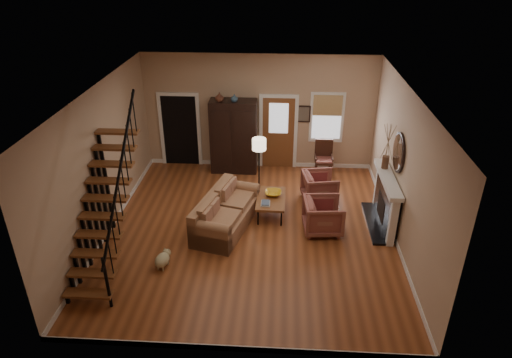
# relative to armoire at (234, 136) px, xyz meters

# --- Properties ---
(room) EXTENTS (7.00, 7.33, 3.30)m
(room) POSITION_rel_armoire_xyz_m (0.29, -1.39, 0.46)
(room) COLOR brown
(room) RESTS_ON ground
(staircase) EXTENTS (0.94, 2.80, 3.20)m
(staircase) POSITION_rel_armoire_xyz_m (-2.08, -4.45, 0.55)
(staircase) COLOR brown
(staircase) RESTS_ON ground
(fireplace) EXTENTS (0.33, 1.95, 2.30)m
(fireplace) POSITION_rel_armoire_xyz_m (3.83, -2.65, -0.31)
(fireplace) COLOR black
(fireplace) RESTS_ON ground
(armoire) EXTENTS (1.30, 0.60, 2.10)m
(armoire) POSITION_rel_armoire_xyz_m (0.00, 0.00, 0.00)
(armoire) COLOR black
(armoire) RESTS_ON ground
(vase_a) EXTENTS (0.24, 0.24, 0.25)m
(vase_a) POSITION_rel_armoire_xyz_m (-0.35, -0.10, 1.17)
(vase_a) COLOR #4C2619
(vase_a) RESTS_ON armoire
(vase_b) EXTENTS (0.20, 0.20, 0.21)m
(vase_b) POSITION_rel_armoire_xyz_m (0.05, -0.10, 1.16)
(vase_b) COLOR #334C60
(vase_b) RESTS_ON armoire
(sofa) EXTENTS (1.46, 2.34, 0.81)m
(sofa) POSITION_rel_armoire_xyz_m (0.13, -3.00, -0.65)
(sofa) COLOR #946543
(sofa) RESTS_ON ground
(coffee_table) EXTENTS (0.71, 1.18, 0.45)m
(coffee_table) POSITION_rel_armoire_xyz_m (1.14, -2.37, -0.83)
(coffee_table) COLOR brown
(coffee_table) RESTS_ON ground
(bowl) EXTENTS (0.40, 0.40, 0.10)m
(bowl) POSITION_rel_armoire_xyz_m (1.19, -2.22, -0.55)
(bowl) COLOR gold
(bowl) RESTS_ON coffee_table
(books) EXTENTS (0.21, 0.29, 0.05)m
(books) POSITION_rel_armoire_xyz_m (1.02, -2.67, -0.58)
(books) COLOR beige
(books) RESTS_ON coffee_table
(armchair_left) EXTENTS (0.94, 0.91, 0.79)m
(armchair_left) POSITION_rel_armoire_xyz_m (2.35, -3.03, -0.65)
(armchair_left) COLOR maroon
(armchair_left) RESTS_ON ground
(armchair_right) EXTENTS (0.96, 0.95, 0.76)m
(armchair_right) POSITION_rel_armoire_xyz_m (2.36, -1.63, -0.67)
(armchair_right) COLOR maroon
(armchair_right) RESTS_ON ground
(floor_lamp) EXTENTS (0.40, 0.40, 1.55)m
(floor_lamp) POSITION_rel_armoire_xyz_m (0.79, -1.34, -0.27)
(floor_lamp) COLOR black
(floor_lamp) RESTS_ON ground
(side_chair) EXTENTS (0.54, 0.54, 1.02)m
(side_chair) POSITION_rel_armoire_xyz_m (2.55, -0.20, -0.54)
(side_chair) COLOR #381D12
(side_chair) RESTS_ON ground
(dog) EXTENTS (0.36, 0.50, 0.33)m
(dog) POSITION_rel_armoire_xyz_m (-1.00, -4.58, -0.89)
(dog) COLOR #C1B484
(dog) RESTS_ON ground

